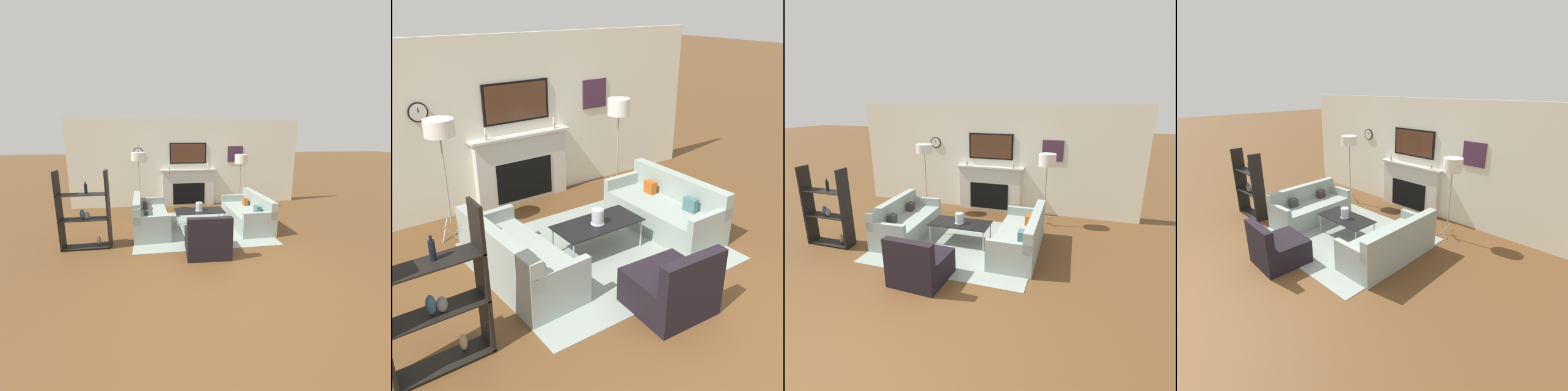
# 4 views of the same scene
# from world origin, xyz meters

# --- Properties ---
(ground_plane) EXTENTS (60.00, 60.00, 0.00)m
(ground_plane) POSITION_xyz_m (0.00, 0.00, 0.00)
(ground_plane) COLOR brown
(fireplace_wall) EXTENTS (7.25, 0.28, 2.70)m
(fireplace_wall) POSITION_xyz_m (0.00, 4.81, 1.22)
(fireplace_wall) COLOR white
(fireplace_wall) RESTS_ON ground_plane
(area_rug) EXTENTS (3.06, 2.64, 0.01)m
(area_rug) POSITION_xyz_m (0.00, 2.57, 0.01)
(area_rug) COLOR #8F9B91
(area_rug) RESTS_ON ground_plane
(couch_left) EXTENTS (0.86, 1.81, 0.78)m
(couch_left) POSITION_xyz_m (-1.22, 2.57, 0.28)
(couch_left) COLOR #94A29A
(couch_left) RESTS_ON ground_plane
(couch_right) EXTENTS (0.80, 1.85, 0.78)m
(couch_right) POSITION_xyz_m (1.23, 2.57, 0.28)
(couch_right) COLOR #94A29A
(couch_right) RESTS_ON ground_plane
(armchair) EXTENTS (0.85, 0.85, 0.81)m
(armchair) POSITION_xyz_m (-0.10, 1.11, 0.27)
(armchair) COLOR black
(armchair) RESTS_ON ground_plane
(coffee_table) EXTENTS (1.19, 0.58, 0.43)m
(coffee_table) POSITION_xyz_m (0.00, 2.60, 0.40)
(coffee_table) COLOR black
(coffee_table) RESTS_ON ground_plane
(hurricane_candle) EXTENTS (0.19, 0.19, 0.21)m
(hurricane_candle) POSITION_xyz_m (-0.02, 2.59, 0.52)
(hurricane_candle) COLOR silver
(hurricane_candle) RESTS_ON coffee_table
(floor_lamp_left) EXTENTS (0.40, 0.40, 1.76)m
(floor_lamp_left) POSITION_xyz_m (-1.49, 4.05, 1.61)
(floor_lamp_left) COLOR #9E998E
(floor_lamp_left) RESTS_ON ground_plane
(floor_lamp_right) EXTENTS (0.37, 0.37, 1.67)m
(floor_lamp_right) POSITION_xyz_m (1.49, 4.05, 1.50)
(floor_lamp_right) COLOR #9E998E
(floor_lamp_right) RESTS_ON ground_plane
(shelf_unit) EXTENTS (0.95, 0.28, 1.57)m
(shelf_unit) POSITION_xyz_m (-2.43, 1.74, 0.72)
(shelf_unit) COLOR black
(shelf_unit) RESTS_ON ground_plane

